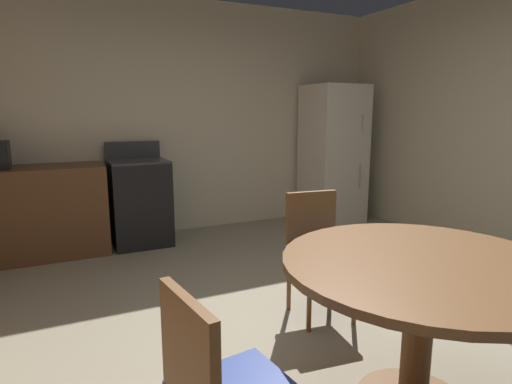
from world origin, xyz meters
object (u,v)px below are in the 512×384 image
at_px(refrigerator, 333,154).
at_px(chair_north, 318,246).
at_px(oven_range, 140,202).
at_px(dining_table, 421,291).

distance_m(refrigerator, chair_north, 2.74).
relative_size(oven_range, dining_table, 0.85).
relative_size(refrigerator, chair_north, 2.02).
height_order(oven_range, dining_table, oven_range).
relative_size(oven_range, chair_north, 1.26).
bearing_deg(chair_north, dining_table, -0.00).
distance_m(refrigerator, dining_table, 3.67).
height_order(refrigerator, dining_table, refrigerator).
height_order(refrigerator, chair_north, refrigerator).
relative_size(dining_table, chair_north, 1.49).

